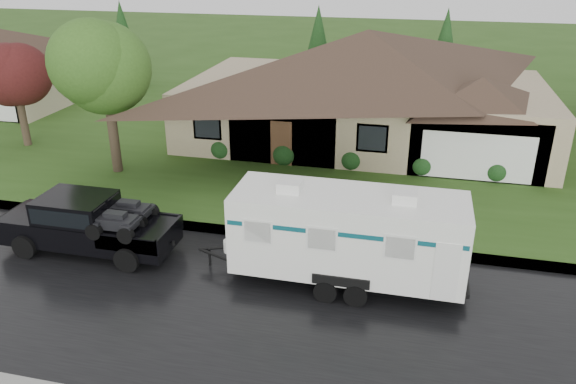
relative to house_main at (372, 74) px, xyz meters
name	(u,v)px	position (x,y,z in m)	size (l,w,h in m)	color
ground	(251,269)	(-2.29, -13.84, -3.59)	(140.00, 140.00, 0.00)	#2C4E18
road	(231,304)	(-2.29, -15.84, -3.59)	(140.00, 8.00, 0.01)	black
curb	(269,235)	(-2.29, -11.59, -3.52)	(140.00, 0.50, 0.15)	gray
lawn	(329,130)	(-2.29, 1.16, -3.52)	(140.00, 26.00, 0.15)	#2C4E18
house_main	(372,74)	(0.00, 0.00, 0.00)	(19.44, 10.80, 6.90)	tan
tree_left_green	(105,68)	(-10.59, -7.30, 1.22)	(4.06, 4.06, 6.72)	#382B1E
tree_red	(14,72)	(-16.94, -5.07, 0.30)	(3.26, 3.26, 5.39)	#382B1E
shrub_row	(352,158)	(-0.29, -4.54, -2.94)	(13.60, 1.00, 1.00)	#143814
pickup_truck	(86,222)	(-8.03, -13.89, -2.55)	(5.86, 2.23, 1.95)	black
travel_trailer	(348,233)	(0.77, -13.89, -1.87)	(7.22, 2.54, 3.24)	white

